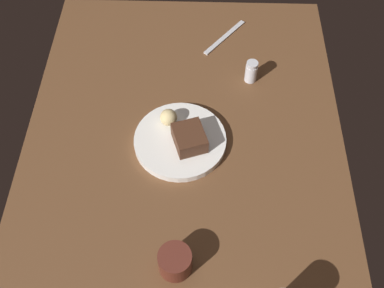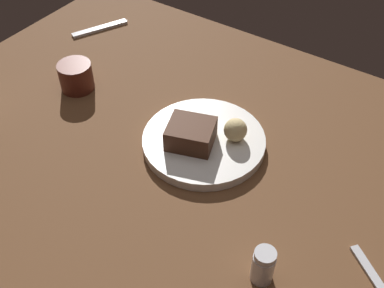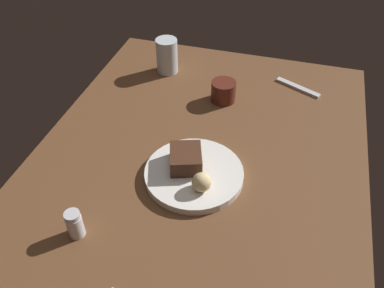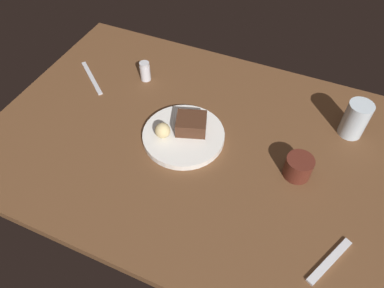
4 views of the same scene
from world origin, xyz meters
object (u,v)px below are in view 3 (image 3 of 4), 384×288
object	(u,v)px
chocolate_cake_slice	(186,159)
salt_shaker	(75,224)
water_glass	(167,56)
dessert_spoon	(298,87)
dessert_plate	(194,174)
coffee_cup	(223,91)
bread_roll	(201,182)

from	to	relation	value
chocolate_cake_slice	salt_shaker	xyz separation A→B (cm)	(24.33, -16.80, -0.86)
chocolate_cake_slice	water_glass	world-z (taller)	water_glass
water_glass	dessert_spoon	distance (cm)	42.99
dessert_plate	coffee_cup	distance (cm)	33.39
salt_shaker	water_glass	distance (cm)	67.42
water_glass	dessert_spoon	xyz separation A→B (cm)	(-1.54, 42.63, -5.28)
chocolate_cake_slice	bread_roll	world-z (taller)	same
bread_roll	coffee_cup	distance (cm)	38.57
dessert_plate	dessert_spoon	distance (cm)	50.44
dessert_plate	coffee_cup	xyz separation A→B (cm)	(-33.32, -0.41, 2.13)
salt_shaker	water_glass	bearing A→B (deg)	-177.86
dessert_plate	bread_roll	xyz separation A→B (cm)	(5.06, 3.17, 3.24)
salt_shaker	water_glass	xyz separation A→B (cm)	(-67.34, -2.52, 2.31)
dessert_spoon	salt_shaker	bearing A→B (deg)	-94.49
dessert_plate	salt_shaker	size ratio (longest dim) A/B	3.56
bread_roll	coffee_cup	xyz separation A→B (cm)	(-38.38, -3.58, -1.12)
coffee_cup	dessert_plate	bearing A→B (deg)	0.70
salt_shaker	dessert_spoon	size ratio (longest dim) A/B	0.45
water_glass	dessert_plate	bearing A→B (deg)	26.15
coffee_cup	salt_shaker	bearing A→B (deg)	-18.53
dessert_plate	bread_roll	bearing A→B (deg)	32.08
bread_roll	dessert_spoon	distance (cm)	54.10
chocolate_cake_slice	coffee_cup	size ratio (longest dim) A/B	1.17
bread_roll	dessert_plate	bearing A→B (deg)	-147.92
coffee_cup	bread_roll	bearing A→B (deg)	5.33
salt_shaker	coffee_cup	size ratio (longest dim) A/B	0.91
bread_roll	salt_shaker	xyz separation A→B (cm)	(17.90, -22.44, -0.90)
salt_shaker	dessert_spoon	world-z (taller)	salt_shaker
dessert_spoon	bread_roll	bearing A→B (deg)	-83.39
chocolate_cake_slice	coffee_cup	xyz separation A→B (cm)	(-31.94, 2.07, -1.08)
water_glass	bread_roll	bearing A→B (deg)	26.79
bread_roll	coffee_cup	size ratio (longest dim) A/B	0.61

